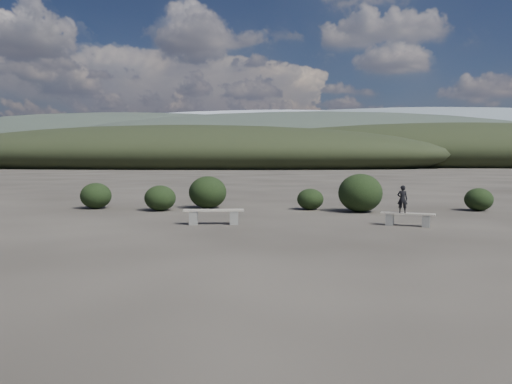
# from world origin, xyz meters

# --- Properties ---
(ground) EXTENTS (1200.00, 1200.00, 0.00)m
(ground) POSITION_xyz_m (0.00, 0.00, 0.00)
(ground) COLOR #2B2621
(ground) RESTS_ON ground
(bench_left) EXTENTS (1.94, 0.69, 0.48)m
(bench_left) POSITION_xyz_m (-1.44, 4.44, 0.29)
(bench_left) COLOR #65645E
(bench_left) RESTS_ON ground
(bench_right) EXTENTS (1.65, 0.76, 0.40)m
(bench_right) POSITION_xyz_m (4.57, 4.64, 0.25)
(bench_right) COLOR #65645E
(bench_right) RESTS_ON ground
(seated_person) EXTENTS (0.34, 0.24, 0.85)m
(seated_person) POSITION_xyz_m (4.41, 4.68, 0.83)
(seated_person) COLOR black
(seated_person) RESTS_ON bench_right
(shrub_a) EXTENTS (1.23, 1.23, 1.01)m
(shrub_a) POSITION_xyz_m (-4.29, 8.24, 0.51)
(shrub_a) COLOR black
(shrub_a) RESTS_ON ground
(shrub_b) EXTENTS (1.56, 1.56, 1.34)m
(shrub_b) POSITION_xyz_m (-2.59, 9.36, 0.67)
(shrub_b) COLOR black
(shrub_b) RESTS_ON ground
(shrub_c) EXTENTS (1.07, 1.07, 0.86)m
(shrub_c) POSITION_xyz_m (1.64, 9.22, 0.43)
(shrub_c) COLOR black
(shrub_c) RESTS_ON ground
(shrub_d) EXTENTS (1.70, 1.70, 1.48)m
(shrub_d) POSITION_xyz_m (3.56, 8.54, 0.74)
(shrub_d) COLOR black
(shrub_d) RESTS_ON ground
(shrub_e) EXTENTS (1.09, 1.09, 0.91)m
(shrub_e) POSITION_xyz_m (8.28, 9.43, 0.45)
(shrub_e) COLOR black
(shrub_e) RESTS_ON ground
(shrub_f) EXTENTS (1.26, 1.26, 1.07)m
(shrub_f) POSITION_xyz_m (-7.17, 8.81, 0.53)
(shrub_f) COLOR black
(shrub_f) RESTS_ON ground
(mountain_ridges) EXTENTS (500.00, 400.00, 56.00)m
(mountain_ridges) POSITION_xyz_m (-7.48, 339.06, 10.84)
(mountain_ridges) COLOR black
(mountain_ridges) RESTS_ON ground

